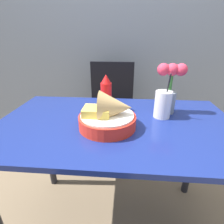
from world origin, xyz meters
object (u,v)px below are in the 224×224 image
ketchup_bottle (106,94)px  drink_cup (163,105)px  chair_far_window (111,104)px  food_basket (109,115)px  flower_vase (170,86)px

ketchup_bottle → drink_cup: (0.30, -0.06, -0.03)m
chair_far_window → food_basket: size_ratio=3.48×
drink_cup → flower_vase: size_ratio=0.88×
ketchup_bottle → flower_vase: flower_vase is taller
food_basket → flower_vase: flower_vase is taller
flower_vase → ketchup_bottle: bearing=-179.4°
food_basket → ketchup_bottle: (-0.04, 0.20, 0.04)m
flower_vase → drink_cup: bearing=-122.4°
food_basket → drink_cup: bearing=27.4°
food_basket → drink_cup: 0.30m
chair_far_window → ketchup_bottle: bearing=-87.8°
drink_cup → flower_vase: bearing=57.6°
drink_cup → ketchup_bottle: bearing=168.8°
drink_cup → flower_vase: flower_vase is taller
chair_far_window → ketchup_bottle: size_ratio=4.45×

